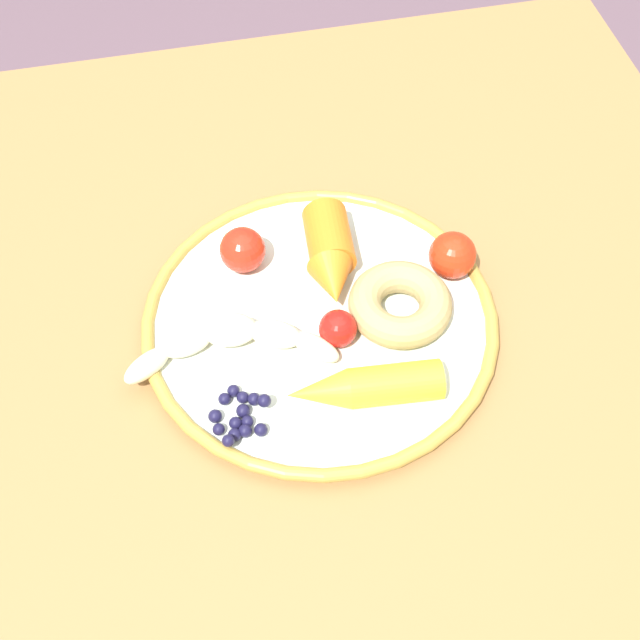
% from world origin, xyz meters
% --- Properties ---
extents(ground_plane, '(6.00, 6.00, 0.00)m').
position_xyz_m(ground_plane, '(0.00, 0.00, 0.00)').
color(ground_plane, '#5D4854').
extents(dining_table, '(0.93, 0.81, 0.75)m').
position_xyz_m(dining_table, '(0.00, 0.00, 0.65)').
color(dining_table, olive).
rests_on(dining_table, ground_plane).
extents(plate, '(0.32, 0.32, 0.02)m').
position_xyz_m(plate, '(0.03, 0.02, 0.76)').
color(plate, silver).
rests_on(plate, dining_table).
extents(banana, '(0.07, 0.19, 0.03)m').
position_xyz_m(banana, '(0.02, 0.11, 0.78)').
color(banana, '#F5E5BA').
rests_on(banana, plate).
extents(carrot_orange, '(0.11, 0.05, 0.04)m').
position_xyz_m(carrot_orange, '(0.09, 0.01, 0.79)').
color(carrot_orange, orange).
rests_on(carrot_orange, plate).
extents(carrot_yellow, '(0.04, 0.13, 0.03)m').
position_xyz_m(carrot_yellow, '(-0.05, 0.01, 0.78)').
color(carrot_yellow, yellow).
rests_on(carrot_yellow, plate).
extents(donut, '(0.10, 0.10, 0.03)m').
position_xyz_m(donut, '(0.03, -0.05, 0.78)').
color(donut, tan).
rests_on(donut, plate).
extents(blueberry_pile, '(0.06, 0.05, 0.02)m').
position_xyz_m(blueberry_pile, '(-0.05, 0.11, 0.77)').
color(blueberry_pile, '#191638').
rests_on(blueberry_pile, plate).
extents(tomato_near, '(0.03, 0.03, 0.03)m').
position_xyz_m(tomato_near, '(0.01, 0.01, 0.78)').
color(tomato_near, red).
rests_on(tomato_near, plate).
extents(tomato_mid, '(0.04, 0.04, 0.04)m').
position_xyz_m(tomato_mid, '(0.06, -0.11, 0.79)').
color(tomato_mid, red).
rests_on(tomato_mid, plate).
extents(tomato_far, '(0.04, 0.04, 0.04)m').
position_xyz_m(tomato_far, '(0.11, 0.08, 0.79)').
color(tomato_far, red).
rests_on(tomato_far, plate).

